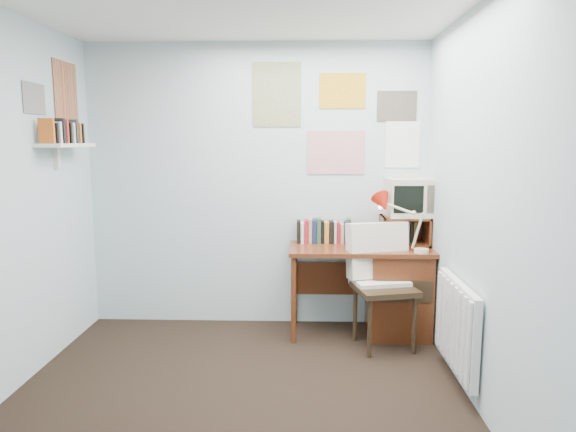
# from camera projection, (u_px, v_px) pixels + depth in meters

# --- Properties ---
(ground) EXTENTS (3.50, 3.50, 0.00)m
(ground) POSITION_uv_depth(u_px,v_px,m) (232.00, 424.00, 3.02)
(ground) COLOR black
(ground) RESTS_ON ground
(back_wall) EXTENTS (3.00, 0.02, 2.50)m
(back_wall) POSITION_uv_depth(u_px,v_px,m) (257.00, 186.00, 4.57)
(back_wall) COLOR silver
(back_wall) RESTS_ON ground
(right_wall) EXTENTS (0.02, 3.50, 2.50)m
(right_wall) POSITION_uv_depth(u_px,v_px,m) (501.00, 215.00, 2.80)
(right_wall) COLOR silver
(right_wall) RESTS_ON ground
(desk) EXTENTS (1.20, 0.55, 0.76)m
(desk) POSITION_uv_depth(u_px,v_px,m) (391.00, 288.00, 4.39)
(desk) COLOR #622D16
(desk) RESTS_ON ground
(desk_chair) EXTENTS (0.59, 0.57, 0.97)m
(desk_chair) POSITION_uv_depth(u_px,v_px,m) (385.00, 289.00, 4.08)
(desk_chair) COLOR black
(desk_chair) RESTS_ON ground
(desk_lamp) EXTENTS (0.32, 0.28, 0.42)m
(desk_lamp) POSITION_uv_depth(u_px,v_px,m) (422.00, 227.00, 4.10)
(desk_lamp) COLOR #AB180B
(desk_lamp) RESTS_ON desk
(tv_riser) EXTENTS (0.40, 0.30, 0.25)m
(tv_riser) POSITION_uv_depth(u_px,v_px,m) (404.00, 231.00, 4.43)
(tv_riser) COLOR #622D16
(tv_riser) RESTS_ON desk
(crt_tv) EXTENTS (0.39, 0.37, 0.35)m
(crt_tv) POSITION_uv_depth(u_px,v_px,m) (409.00, 196.00, 4.40)
(crt_tv) COLOR beige
(crt_tv) RESTS_ON tv_riser
(book_row) EXTENTS (0.60, 0.14, 0.22)m
(book_row) POSITION_uv_depth(u_px,v_px,m) (331.00, 230.00, 4.52)
(book_row) COLOR #622D16
(book_row) RESTS_ON desk
(radiator) EXTENTS (0.09, 0.80, 0.60)m
(radiator) POSITION_uv_depth(u_px,v_px,m) (457.00, 325.00, 3.46)
(radiator) COLOR white
(radiator) RESTS_ON right_wall
(wall_shelf) EXTENTS (0.20, 0.62, 0.24)m
(wall_shelf) POSITION_uv_depth(u_px,v_px,m) (66.00, 145.00, 3.92)
(wall_shelf) COLOR white
(wall_shelf) RESTS_ON left_wall
(posters_back) EXTENTS (1.20, 0.01, 0.90)m
(posters_back) POSITION_uv_depth(u_px,v_px,m) (336.00, 118.00, 4.46)
(posters_back) COLOR white
(posters_back) RESTS_ON back_wall
(posters_left) EXTENTS (0.01, 0.70, 0.60)m
(posters_left) POSITION_uv_depth(u_px,v_px,m) (51.00, 94.00, 3.87)
(posters_left) COLOR white
(posters_left) RESTS_ON left_wall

